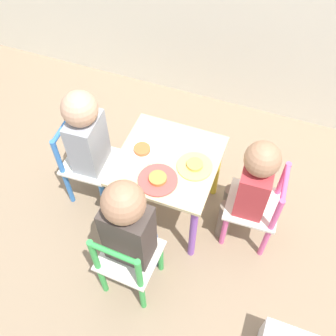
{
  "coord_description": "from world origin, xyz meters",
  "views": [
    {
      "loc": [
        0.41,
        -1.1,
        1.96
      ],
      "look_at": [
        0.0,
        0.0,
        0.4
      ],
      "focal_mm": 42.0,
      "sensor_mm": 36.0,
      "label": 1
    }
  ],
  "objects_px": {
    "chair_pink": "(257,208)",
    "plate_left": "(142,151)",
    "kids_table": "(168,170)",
    "plate_front": "(158,180)",
    "plate_right": "(195,166)",
    "child_right": "(250,185)",
    "chair_blue": "(86,163)",
    "chair_green": "(128,261)",
    "child_left": "(90,140)",
    "child_front": "(130,228)"
  },
  "relations": [
    {
      "from": "chair_pink",
      "to": "plate_front",
      "type": "distance_m",
      "value": 0.54
    },
    {
      "from": "chair_blue",
      "to": "chair_green",
      "type": "xyz_separation_m",
      "value": [
        0.45,
        -0.45,
        0.0
      ]
    },
    {
      "from": "child_right",
      "to": "plate_left",
      "type": "xyz_separation_m",
      "value": [
        -0.54,
        -0.02,
        0.04
      ]
    },
    {
      "from": "child_right",
      "to": "plate_right",
      "type": "xyz_separation_m",
      "value": [
        -0.27,
        -0.02,
        0.04
      ]
    },
    {
      "from": "chair_blue",
      "to": "chair_green",
      "type": "distance_m",
      "value": 0.63
    },
    {
      "from": "child_left",
      "to": "child_front",
      "type": "distance_m",
      "value": 0.55
    },
    {
      "from": "chair_pink",
      "to": "child_left",
      "type": "relative_size",
      "value": 0.68
    },
    {
      "from": "chair_blue",
      "to": "plate_front",
      "type": "relative_size",
      "value": 2.82
    },
    {
      "from": "chair_blue",
      "to": "child_left",
      "type": "bearing_deg",
      "value": -90.0
    },
    {
      "from": "kids_table",
      "to": "child_front",
      "type": "bearing_deg",
      "value": -92.6
    },
    {
      "from": "plate_right",
      "to": "plate_left",
      "type": "bearing_deg",
      "value": 180.0
    },
    {
      "from": "chair_blue",
      "to": "plate_front",
      "type": "distance_m",
      "value": 0.53
    },
    {
      "from": "chair_green",
      "to": "child_left",
      "type": "xyz_separation_m",
      "value": [
        -0.39,
        0.45,
        0.21
      ]
    },
    {
      "from": "child_left",
      "to": "child_front",
      "type": "xyz_separation_m",
      "value": [
        0.39,
        -0.39,
        0.01
      ]
    },
    {
      "from": "child_left",
      "to": "child_right",
      "type": "distance_m",
      "value": 0.82
    },
    {
      "from": "plate_right",
      "to": "plate_front",
      "type": "xyz_separation_m",
      "value": [
        -0.13,
        -0.13,
        0.0
      ]
    },
    {
      "from": "chair_green",
      "to": "plate_front",
      "type": "xyz_separation_m",
      "value": [
        0.02,
        0.33,
        0.22
      ]
    },
    {
      "from": "child_right",
      "to": "plate_front",
      "type": "relative_size",
      "value": 3.87
    },
    {
      "from": "child_left",
      "to": "plate_right",
      "type": "height_order",
      "value": "child_left"
    },
    {
      "from": "plate_front",
      "to": "kids_table",
      "type": "bearing_deg",
      "value": 90.0
    },
    {
      "from": "kids_table",
      "to": "plate_left",
      "type": "relative_size",
      "value": 2.68
    },
    {
      "from": "kids_table",
      "to": "plate_right",
      "type": "relative_size",
      "value": 2.83
    },
    {
      "from": "chair_pink",
      "to": "plate_left",
      "type": "relative_size",
      "value": 2.91
    },
    {
      "from": "chair_pink",
      "to": "chair_green",
      "type": "bearing_deg",
      "value": -47.57
    },
    {
      "from": "chair_blue",
      "to": "chair_green",
      "type": "relative_size",
      "value": 1.0
    },
    {
      "from": "chair_blue",
      "to": "plate_left",
      "type": "bearing_deg",
      "value": -88.81
    },
    {
      "from": "chair_green",
      "to": "plate_left",
      "type": "bearing_deg",
      "value": -73.8
    },
    {
      "from": "child_left",
      "to": "chair_green",
      "type": "bearing_deg",
      "value": -142.04
    },
    {
      "from": "chair_pink",
      "to": "child_right",
      "type": "xyz_separation_m",
      "value": [
        -0.06,
        -0.0,
        0.18
      ]
    },
    {
      "from": "kids_table",
      "to": "child_left",
      "type": "relative_size",
      "value": 0.63
    },
    {
      "from": "kids_table",
      "to": "plate_left",
      "type": "bearing_deg",
      "value": 180.0
    },
    {
      "from": "chair_blue",
      "to": "chair_green",
      "type": "height_order",
      "value": "same"
    },
    {
      "from": "chair_blue",
      "to": "plate_right",
      "type": "height_order",
      "value": "chair_blue"
    },
    {
      "from": "chair_blue",
      "to": "child_right",
      "type": "distance_m",
      "value": 0.9
    },
    {
      "from": "chair_green",
      "to": "plate_left",
      "type": "relative_size",
      "value": 2.91
    },
    {
      "from": "kids_table",
      "to": "plate_front",
      "type": "distance_m",
      "value": 0.17
    },
    {
      "from": "plate_left",
      "to": "plate_front",
      "type": "height_order",
      "value": "same"
    },
    {
      "from": "plate_right",
      "to": "plate_front",
      "type": "height_order",
      "value": "same"
    },
    {
      "from": "chair_pink",
      "to": "chair_green",
      "type": "relative_size",
      "value": 1.0
    },
    {
      "from": "plate_front",
      "to": "chair_pink",
      "type": "bearing_deg",
      "value": 18.35
    },
    {
      "from": "chair_pink",
      "to": "child_front",
      "type": "bearing_deg",
      "value": -51.07
    },
    {
      "from": "plate_left",
      "to": "plate_right",
      "type": "height_order",
      "value": "same"
    },
    {
      "from": "chair_pink",
      "to": "plate_right",
      "type": "height_order",
      "value": "chair_pink"
    },
    {
      "from": "child_front",
      "to": "plate_left",
      "type": "height_order",
      "value": "child_front"
    },
    {
      "from": "plate_left",
      "to": "plate_front",
      "type": "distance_m",
      "value": 0.19
    },
    {
      "from": "kids_table",
      "to": "child_right",
      "type": "distance_m",
      "value": 0.41
    },
    {
      "from": "child_left",
      "to": "chair_pink",
      "type": "bearing_deg",
      "value": -90.22
    },
    {
      "from": "kids_table",
      "to": "plate_right",
      "type": "height_order",
      "value": "plate_right"
    },
    {
      "from": "child_front",
      "to": "child_left",
      "type": "bearing_deg",
      "value": -42.27
    },
    {
      "from": "kids_table",
      "to": "plate_left",
      "type": "height_order",
      "value": "plate_left"
    }
  ]
}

